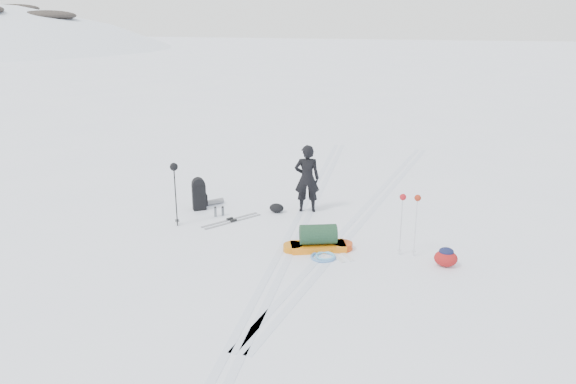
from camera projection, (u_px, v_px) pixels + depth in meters
name	position (u px, v px, depth m)	size (l,w,h in m)	color
ground	(296.00, 231.00, 12.81)	(200.00, 200.00, 0.00)	white
ski_tracks	(330.00, 221.00, 13.46)	(3.38, 17.97, 0.01)	silver
skier	(307.00, 179.00, 13.88)	(0.62, 0.41, 1.71)	black
pulk_sled	(318.00, 240.00, 11.75)	(1.52, 0.91, 0.56)	orange
expedition_rucksack	(201.00, 194.00, 14.18)	(0.63, 0.89, 0.83)	black
ski_poles_black	(174.00, 174.00, 12.83)	(0.19, 0.19, 1.51)	black
ski_poles_silver	(410.00, 205.00, 11.22)	(0.42, 0.16, 1.32)	silver
touring_skis_grey	(232.00, 220.00, 13.45)	(1.11, 1.42, 0.06)	#999BA2
touring_skis_white	(326.00, 243.00, 12.11)	(1.47, 1.78, 0.07)	silver
rope_coil	(324.00, 257.00, 11.42)	(0.68, 0.68, 0.06)	#4E83BE
small_daypack	(446.00, 257.00, 11.01)	(0.53, 0.45, 0.39)	maroon
thermos_pair	(219.00, 211.00, 13.75)	(0.21, 0.19, 0.25)	slate
stuff_sack	(277.00, 208.00, 14.02)	(0.42, 0.35, 0.23)	black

